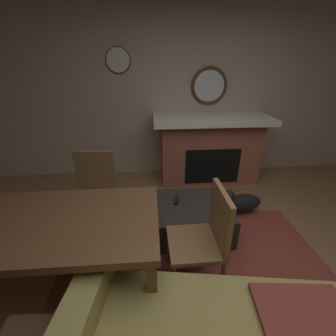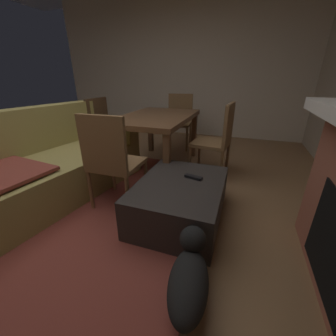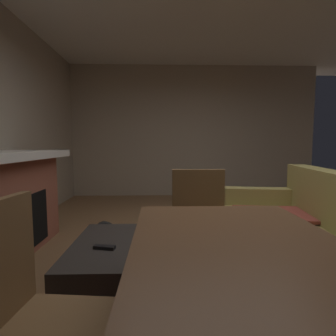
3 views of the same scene
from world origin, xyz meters
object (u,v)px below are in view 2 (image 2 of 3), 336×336
object	(u,v)px
dining_chair_west	(111,158)
small_dog	(189,276)
couch	(42,168)
tv_remote	(193,177)
dining_chair_north	(105,127)
dining_table	(156,122)
ottoman_coffee_table	(180,200)
potted_plant	(109,125)
dining_chair_south	(218,137)
dining_chair_east	(179,118)

from	to	relation	value
dining_chair_west	small_dog	xyz separation A→B (m)	(-0.70, -0.92, -0.34)
couch	tv_remote	bearing A→B (deg)	-83.13
dining_chair_north	dining_table	bearing A→B (deg)	-90.25
couch	dining_chair_north	distance (m)	1.15
ottoman_coffee_table	potted_plant	bearing A→B (deg)	44.44
dining_table	dining_chair_north	xyz separation A→B (m)	(0.00, 0.83, -0.13)
dining_table	small_dog	world-z (taller)	dining_table
dining_chair_south	small_dog	bearing A→B (deg)	-177.00
dining_table	tv_remote	bearing A→B (deg)	-141.71
tv_remote	small_dog	bearing A→B (deg)	-155.48
dining_chair_north	small_dog	size ratio (longest dim) A/B	1.67
ottoman_coffee_table	tv_remote	distance (m)	0.24
couch	ottoman_coffee_table	world-z (taller)	couch
tv_remote	dining_chair_north	world-z (taller)	dining_chair_north
dining_table	dining_chair_east	world-z (taller)	dining_chair_east
ottoman_coffee_table	tv_remote	world-z (taller)	tv_remote
dining_table	dining_chair_east	xyz separation A→B (m)	(1.09, 0.01, -0.13)
dining_chair_south	small_dog	xyz separation A→B (m)	(-1.78, -0.09, -0.34)
ottoman_coffee_table	dining_chair_north	size ratio (longest dim) A/B	1.03
dining_chair_east	dining_table	bearing A→B (deg)	-179.54
dining_chair_west	small_dog	bearing A→B (deg)	-127.11
dining_chair_west	ottoman_coffee_table	bearing A→B (deg)	-85.87
potted_plant	dining_chair_south	bearing A→B (deg)	-117.98
dining_chair_south	potted_plant	distance (m)	2.85
couch	small_dog	size ratio (longest dim) A/B	3.85
couch	dining_table	bearing A→B (deg)	-37.24
ottoman_coffee_table	potted_plant	size ratio (longest dim) A/B	2.19
potted_plant	dining_chair_west	bearing A→B (deg)	-145.31
couch	dining_chair_south	xyz separation A→B (m)	(1.12, -1.69, 0.21)
dining_chair_south	potted_plant	size ratio (longest dim) A/B	2.12
tv_remote	potted_plant	world-z (taller)	potted_plant
ottoman_coffee_table	dining_chair_east	xyz separation A→B (m)	(2.14, 0.66, 0.34)
couch	dining_chair_north	xyz separation A→B (m)	(1.13, -0.03, 0.21)
couch	potted_plant	xyz separation A→B (m)	(2.45, 0.81, -0.08)
small_dog	dining_chair_west	bearing A→B (deg)	52.89
ottoman_coffee_table	dining_chair_south	distance (m)	1.11
tv_remote	dining_table	size ratio (longest dim) A/B	0.11
dining_chair_west	potted_plant	bearing A→B (deg)	34.69
dining_chair_east	dining_chair_west	bearing A→B (deg)	-179.73
couch	dining_chair_north	size ratio (longest dim) A/B	2.31
dining_chair_west	dining_chair_south	world-z (taller)	same
tv_remote	dining_chair_west	bearing A→B (deg)	114.48
dining_chair_east	ottoman_coffee_table	bearing A→B (deg)	-162.87
couch	dining_chair_south	size ratio (longest dim) A/B	2.31
dining_table	dining_chair_east	distance (m)	1.10
tv_remote	dining_chair_south	xyz separation A→B (m)	(0.93, -0.09, 0.15)
tv_remote	dining_chair_west	size ratio (longest dim) A/B	0.17
dining_chair_north	dining_chair_east	bearing A→B (deg)	-37.01
dining_chair_north	dining_chair_south	distance (m)	1.66
ottoman_coffee_table	dining_chair_north	bearing A→B (deg)	54.66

